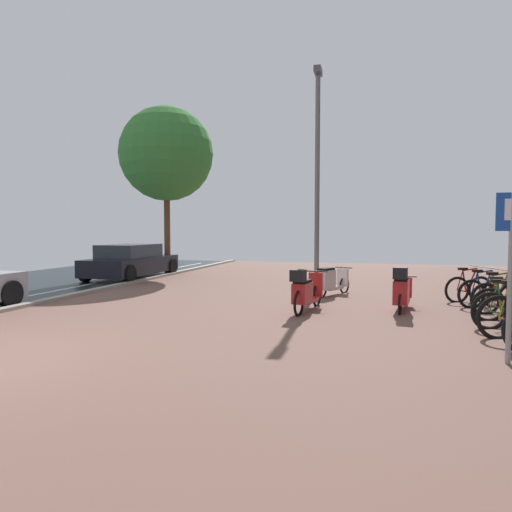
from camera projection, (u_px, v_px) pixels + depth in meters
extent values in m
cube|color=brown|center=(316.00, 398.00, 4.80)|extent=(14.40, 40.00, 0.05)
torus|color=black|center=(499.00, 318.00, 7.32)|extent=(0.75, 0.25, 0.75)
cylinder|color=#BE8A18|center=(512.00, 303.00, 7.31)|extent=(0.14, 0.07, 0.60)
cylinder|color=#BE8A18|center=(507.00, 320.00, 7.32)|extent=(0.25, 0.09, 0.08)
cylinder|color=#BE8A18|center=(504.00, 301.00, 7.31)|extent=(0.17, 0.06, 0.55)
cube|color=black|center=(509.00, 282.00, 7.29)|extent=(0.23, 0.14, 0.06)
torus|color=black|center=(490.00, 311.00, 8.05)|extent=(0.69, 0.28, 0.70)
cylinder|color=#316834|center=(510.00, 297.00, 8.06)|extent=(0.29, 0.12, 0.61)
cylinder|color=#316834|center=(500.00, 299.00, 8.05)|extent=(0.14, 0.07, 0.56)
cylinder|color=#316834|center=(508.00, 282.00, 8.04)|extent=(0.36, 0.14, 0.08)
cylinder|color=#316834|center=(496.00, 313.00, 8.06)|extent=(0.23, 0.10, 0.08)
cylinder|color=#316834|center=(494.00, 297.00, 8.04)|extent=(0.16, 0.07, 0.51)
cube|color=black|center=(498.00, 281.00, 8.03)|extent=(0.24, 0.15, 0.06)
torus|color=black|center=(489.00, 305.00, 8.79)|extent=(0.68, 0.21, 0.68)
cylinder|color=brown|center=(508.00, 293.00, 8.77)|extent=(0.30, 0.10, 0.59)
cylinder|color=brown|center=(498.00, 294.00, 8.77)|extent=(0.14, 0.06, 0.54)
cylinder|color=brown|center=(506.00, 279.00, 8.75)|extent=(0.36, 0.11, 0.08)
cylinder|color=brown|center=(495.00, 306.00, 8.79)|extent=(0.23, 0.08, 0.07)
cylinder|color=brown|center=(493.00, 293.00, 8.78)|extent=(0.16, 0.06, 0.49)
cube|color=black|center=(496.00, 278.00, 8.76)|extent=(0.23, 0.13, 0.06)
torus|color=black|center=(486.00, 299.00, 9.48)|extent=(0.68, 0.31, 0.70)
torus|color=black|center=(512.00, 299.00, 9.54)|extent=(0.68, 0.31, 0.70)
cylinder|color=brown|center=(502.00, 287.00, 9.50)|extent=(0.29, 0.14, 0.61)
cylinder|color=brown|center=(494.00, 288.00, 9.49)|extent=(0.14, 0.08, 0.56)
cylinder|color=brown|center=(500.00, 274.00, 9.48)|extent=(0.36, 0.16, 0.08)
cylinder|color=brown|center=(491.00, 300.00, 9.49)|extent=(0.23, 0.11, 0.08)
cylinder|color=brown|center=(489.00, 287.00, 9.47)|extent=(0.16, 0.08, 0.51)
cylinder|color=brown|center=(510.00, 286.00, 9.52)|extent=(0.14, 0.08, 0.56)
cube|color=black|center=(492.00, 273.00, 9.46)|extent=(0.24, 0.16, 0.06)
cylinder|color=#ADADB2|center=(508.00, 271.00, 9.50)|extent=(0.19, 0.46, 0.02)
torus|color=black|center=(471.00, 294.00, 10.27)|extent=(0.66, 0.31, 0.68)
torus|color=black|center=(496.00, 294.00, 10.33)|extent=(0.66, 0.31, 0.68)
cylinder|color=navy|center=(486.00, 283.00, 10.29)|extent=(0.29, 0.14, 0.60)
cylinder|color=navy|center=(479.00, 284.00, 10.27)|extent=(0.13, 0.08, 0.55)
cylinder|color=navy|center=(485.00, 272.00, 10.27)|extent=(0.35, 0.16, 0.08)
cylinder|color=navy|center=(476.00, 295.00, 10.28)|extent=(0.22, 0.11, 0.07)
cylinder|color=navy|center=(474.00, 283.00, 10.26)|extent=(0.15, 0.08, 0.50)
cylinder|color=navy|center=(494.00, 282.00, 10.31)|extent=(0.14, 0.08, 0.55)
cube|color=black|center=(477.00, 271.00, 10.25)|extent=(0.24, 0.16, 0.06)
cylinder|color=#ADADB2|center=(492.00, 268.00, 10.29)|extent=(0.19, 0.46, 0.02)
torus|color=black|center=(457.00, 290.00, 11.04)|extent=(0.64, 0.33, 0.67)
torus|color=black|center=(480.00, 289.00, 11.15)|extent=(0.64, 0.33, 0.67)
cylinder|color=maroon|center=(471.00, 280.00, 11.09)|extent=(0.30, 0.16, 0.59)
cylinder|color=maroon|center=(464.00, 281.00, 11.06)|extent=(0.14, 0.09, 0.53)
cylinder|color=maroon|center=(470.00, 269.00, 11.07)|extent=(0.36, 0.19, 0.08)
cylinder|color=maroon|center=(462.00, 291.00, 11.06)|extent=(0.24, 0.13, 0.07)
cylinder|color=maroon|center=(460.00, 280.00, 11.04)|extent=(0.16, 0.09, 0.49)
cylinder|color=maroon|center=(479.00, 279.00, 11.12)|extent=(0.14, 0.09, 0.53)
cube|color=black|center=(463.00, 269.00, 11.04)|extent=(0.24, 0.17, 0.06)
cylinder|color=#ADADB2|center=(477.00, 266.00, 11.09)|extent=(0.22, 0.45, 0.02)
torus|color=black|center=(400.00, 304.00, 9.45)|extent=(0.11, 0.47, 0.47)
torus|color=black|center=(405.00, 296.00, 10.66)|extent=(0.11, 0.47, 0.47)
cube|color=red|center=(403.00, 301.00, 10.06)|extent=(0.38, 0.77, 0.08)
cube|color=red|center=(401.00, 292.00, 9.65)|extent=(0.38, 0.62, 0.50)
cube|color=black|center=(401.00, 279.00, 9.64)|extent=(0.33, 0.56, 0.06)
cylinder|color=red|center=(405.00, 286.00, 10.63)|extent=(0.09, 0.13, 0.47)
cube|color=red|center=(405.00, 287.00, 10.56)|extent=(0.33, 0.12, 0.47)
cylinder|color=black|center=(405.00, 276.00, 10.59)|extent=(0.52, 0.10, 0.03)
cube|color=black|center=(400.00, 273.00, 9.36)|extent=(0.32, 0.32, 0.24)
torus|color=black|center=(299.00, 303.00, 9.31)|extent=(0.15, 0.57, 0.57)
torus|color=black|center=(317.00, 295.00, 10.49)|extent=(0.15, 0.57, 0.57)
cube|color=#B22020|center=(308.00, 300.00, 9.90)|extent=(0.40, 0.76, 0.08)
cube|color=#B22020|center=(302.00, 293.00, 9.51)|extent=(0.39, 0.61, 0.43)
cube|color=black|center=(302.00, 281.00, 9.50)|extent=(0.34, 0.56, 0.06)
cylinder|color=#B22020|center=(317.00, 283.00, 10.45)|extent=(0.09, 0.13, 0.57)
cube|color=#B22020|center=(316.00, 285.00, 10.38)|extent=(0.33, 0.13, 0.56)
cylinder|color=black|center=(316.00, 271.00, 10.41)|extent=(0.52, 0.12, 0.03)
cube|color=black|center=(298.00, 275.00, 9.23)|extent=(0.32, 0.32, 0.24)
torus|color=black|center=(321.00, 289.00, 11.77)|extent=(0.26, 0.47, 0.50)
torus|color=black|center=(344.00, 285.00, 12.68)|extent=(0.26, 0.47, 0.50)
cube|color=beige|center=(333.00, 288.00, 12.23)|extent=(0.55, 0.73, 0.08)
cube|color=beige|center=(326.00, 280.00, 11.92)|extent=(0.50, 0.61, 0.51)
cube|color=black|center=(326.00, 269.00, 11.91)|extent=(0.44, 0.54, 0.06)
cylinder|color=beige|center=(344.00, 276.00, 12.65)|extent=(0.12, 0.14, 0.50)
cube|color=beige|center=(343.00, 277.00, 12.59)|extent=(0.32, 0.21, 0.50)
cylinder|color=black|center=(344.00, 268.00, 12.62)|extent=(0.48, 0.25, 0.03)
cylinder|color=black|center=(10.00, 294.00, 10.31)|extent=(0.20, 0.62, 0.62)
cube|color=black|center=(132.00, 265.00, 16.79)|extent=(1.75, 4.32, 0.59)
cube|color=#282D38|center=(130.00, 251.00, 16.60)|extent=(1.47, 2.39, 0.48)
cylinder|color=black|center=(135.00, 266.00, 18.59)|extent=(0.20, 0.62, 0.62)
cylinder|color=black|center=(172.00, 266.00, 18.17)|extent=(0.20, 0.62, 0.62)
cylinder|color=black|center=(85.00, 273.00, 15.42)|extent=(0.20, 0.62, 0.62)
cylinder|color=black|center=(129.00, 274.00, 15.00)|extent=(0.20, 0.62, 0.62)
cylinder|color=gray|center=(510.00, 279.00, 5.90)|extent=(0.07, 0.07, 2.25)
cube|color=white|center=(511.00, 209.00, 5.83)|extent=(0.14, 0.01, 0.28)
cylinder|color=slate|center=(317.00, 184.00, 13.07)|extent=(0.14, 0.14, 6.20)
cube|color=#4C4C51|center=(318.00, 71.00, 12.89)|extent=(0.20, 0.52, 0.18)
cylinder|color=brown|center=(167.00, 231.00, 18.19)|extent=(0.24, 0.24, 3.51)
sphere|color=#357932|center=(166.00, 154.00, 18.02)|extent=(3.74, 3.74, 3.74)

